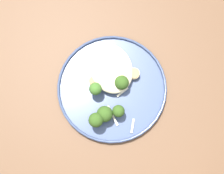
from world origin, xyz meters
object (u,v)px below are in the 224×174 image
Objects in this scene: seared_scallop_center_golden at (134,74)px; broccoli_floret_small_sprig at (118,111)px; broccoli_floret_tall_stalk at (105,114)px; seared_scallop_tilted_round at (99,66)px; seared_scallop_large_seared at (116,68)px; dinner_plate at (112,88)px; broccoli_floret_beside_noodles at (95,89)px; broccoli_floret_left_leaning at (96,120)px; seared_scallop_right_edge at (94,81)px; broccoli_floret_rear_charred at (122,83)px; seared_scallop_on_noodles at (120,75)px.

broccoli_floret_small_sprig is at bearing -42.56° from seared_scallop_center_golden.
broccoli_floret_tall_stalk is at bearing -55.09° from seared_scallop_center_golden.
broccoli_floret_small_sprig is at bearing 2.48° from seared_scallop_tilted_round.
seared_scallop_large_seared is 0.66× the size of broccoli_floret_small_sprig.
broccoli_floret_tall_stalk is at bearing -33.99° from dinner_plate.
broccoli_floret_beside_noodles reaches higher than dinner_plate.
dinner_plate is 0.11m from broccoli_floret_left_leaning.
seared_scallop_center_golden is 0.56× the size of broccoli_floret_beside_noodles.
seared_scallop_center_golden is at bearing 50.63° from seared_scallop_large_seared.
broccoli_floret_left_leaning is (0.13, -0.05, 0.03)m from seared_scallop_tilted_round.
seared_scallop_large_seared is 0.51× the size of broccoli_floret_left_leaning.
seared_scallop_right_edge is 0.50× the size of broccoli_floret_rear_charred.
seared_scallop_large_seared is at bearing 148.22° from dinner_plate.
seared_scallop_on_noodles is 0.41× the size of broccoli_floret_left_leaning.
broccoli_floret_small_sprig is 0.04m from broccoli_floret_tall_stalk.
seared_scallop_tilted_round reaches higher than dinner_plate.
broccoli_floret_left_leaning is at bearing -87.02° from broccoli_floret_small_sprig.
broccoli_floret_tall_stalk is at bearing -33.07° from seared_scallop_large_seared.
seared_scallop_large_seared reaches higher than dinner_plate.
seared_scallop_tilted_round is 0.15m from broccoli_floret_left_leaning.
broccoli_floret_rear_charred is (-0.07, 0.03, 0.00)m from broccoli_floret_small_sprig.
seared_scallop_center_golden is at bearing 57.75° from seared_scallop_tilted_round.
dinner_plate is 9.94× the size of seared_scallop_center_golden.
broccoli_floret_small_sprig reaches higher than seared_scallop_right_edge.
broccoli_floret_rear_charred is at bearing 30.31° from seared_scallop_tilted_round.
broccoli_floret_small_sprig is 0.07m from broccoli_floret_rear_charred.
seared_scallop_center_golden is 0.11m from broccoli_floret_small_sprig.
seared_scallop_large_seared is at bearing 65.66° from seared_scallop_tilted_round.
broccoli_floret_tall_stalk is (-0.00, -0.03, 0.00)m from broccoli_floret_small_sprig.
seared_scallop_center_golden is 0.16m from broccoli_floret_left_leaning.
seared_scallop_tilted_round is 0.04m from seared_scallop_right_edge.
broccoli_floret_rear_charred is at bearing 63.97° from seared_scallop_right_edge.
seared_scallop_center_golden is at bearing 94.68° from broccoli_floret_beside_noodles.
seared_scallop_on_noodles is 0.11m from broccoli_floret_tall_stalk.
broccoli_floret_left_leaning reaches higher than broccoli_floret_rear_charred.
broccoli_floret_rear_charred reaches higher than seared_scallop_on_noodles.
seared_scallop_center_golden is at bearing 137.44° from broccoli_floret_small_sprig.
seared_scallop_on_noodles is 0.47× the size of broccoli_floret_beside_noodles.
dinner_plate is 5.67× the size of broccoli_floret_tall_stalk.
seared_scallop_on_noodles is 0.49× the size of broccoli_floret_rear_charred.
seared_scallop_on_noodles is 0.04m from seared_scallop_center_golden.
dinner_plate is at bearing -31.78° from seared_scallop_large_seared.
broccoli_floret_small_sprig is 0.06m from broccoli_floret_left_leaning.
broccoli_floret_left_leaning is at bearing -15.04° from seared_scallop_right_edge.
seared_scallop_large_seared is 0.13m from broccoli_floret_tall_stalk.
broccoli_floret_small_sprig is (0.13, 0.01, 0.02)m from seared_scallop_tilted_round.
broccoli_floret_rear_charred is at bearing 153.28° from broccoli_floret_small_sprig.
broccoli_floret_beside_noodles is at bearing -5.14° from seared_scallop_right_edge.
seared_scallop_on_noodles is 0.54× the size of broccoli_floret_small_sprig.
seared_scallop_large_seared is at bearing 140.44° from broccoli_floret_left_leaning.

